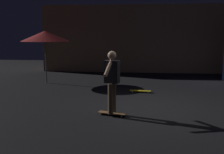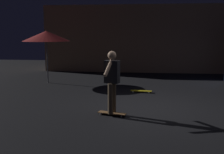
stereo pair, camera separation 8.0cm
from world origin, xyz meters
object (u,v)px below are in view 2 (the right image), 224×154
(skateboard_spare, at_px, (141,91))
(skater, at_px, (112,77))
(skateboard_ridden, at_px, (112,113))
(patio_umbrella, at_px, (46,36))

(skateboard_spare, xyz_separation_m, skater, (-0.75, -3.05, 0.98))
(skateboard_ridden, height_order, skater, skater)
(skateboard_ridden, xyz_separation_m, skateboard_spare, (0.75, 3.05, 0.00))
(skateboard_ridden, bearing_deg, patio_umbrella, 126.59)
(skateboard_ridden, xyz_separation_m, skater, (0.00, -0.00, 0.98))
(skateboard_ridden, height_order, skateboard_spare, same)
(patio_umbrella, distance_m, skater, 5.86)
(skateboard_ridden, relative_size, skater, 0.48)
(skateboard_spare, distance_m, skater, 3.29)
(patio_umbrella, height_order, skateboard_spare, patio_umbrella)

